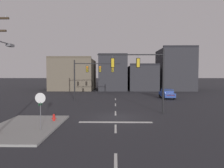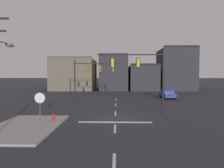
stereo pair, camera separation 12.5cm
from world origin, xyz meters
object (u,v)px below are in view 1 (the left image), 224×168
Objects in this scene: signal_mast_near_side at (144,70)px; signal_mast_far_side at (90,73)px; fire_hydrant at (54,119)px; car_lot_nearside at (167,93)px; stop_sign at (40,102)px.

signal_mast_near_side is 12.56m from signal_mast_far_side.
signal_mast_near_side is 10.21m from fire_hydrant.
signal_mast_near_side reaches higher than car_lot_nearside.
signal_mast_near_side is at bearing -113.75° from car_lot_nearside.
signal_mast_near_side is 2.48× the size of stop_sign.
car_lot_nearside is 5.97× the size of fire_hydrant.
signal_mast_near_side reaches higher than stop_sign.
stop_sign reaches higher than fire_hydrant.
stop_sign is 3.77× the size of fire_hydrant.
signal_mast_far_side is (-7.08, 10.38, -0.14)m from signal_mast_near_side.
fire_hydrant is at bearing -95.00° from signal_mast_far_side.
fire_hydrant is at bearing -129.24° from car_lot_nearside.
stop_sign is 3.25m from fire_hydrant.
signal_mast_far_side is 13.75m from car_lot_nearside.
fire_hydrant is (-8.34, -4.07, -4.26)m from signal_mast_near_side.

